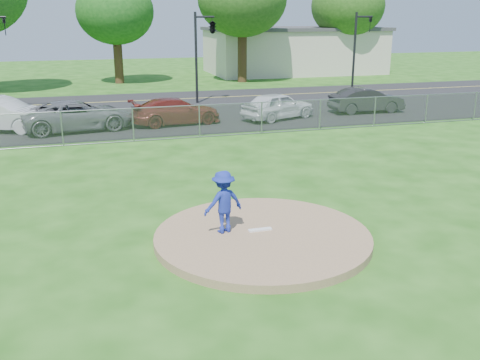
{
  "coord_description": "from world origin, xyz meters",
  "views": [
    {
      "loc": [
        -4.01,
        -11.67,
        5.41
      ],
      "look_at": [
        0.0,
        2.0,
        1.0
      ],
      "focal_mm": 40.0,
      "sensor_mm": 36.0,
      "label": 1
    }
  ],
  "objects_px": {
    "parked_car_gray": "(78,115)",
    "parked_car_charcoal": "(367,100)",
    "traffic_signal_right": "(358,46)",
    "pitcher": "(223,202)",
    "tree_center": "(114,1)",
    "traffic_cone": "(69,121)",
    "parked_car_white": "(0,114)",
    "traffic_signal_center": "(211,28)",
    "parked_car_darkred": "(176,111)",
    "commercial_building": "(294,50)",
    "parked_car_pearl": "(278,106)"
  },
  "relations": [
    {
      "from": "parked_car_pearl",
      "to": "commercial_building",
      "type": "bearing_deg",
      "value": -45.78
    },
    {
      "from": "parked_car_gray",
      "to": "traffic_cone",
      "type": "bearing_deg",
      "value": 32.49
    },
    {
      "from": "pitcher",
      "to": "traffic_signal_right",
      "type": "bearing_deg",
      "value": -138.32
    },
    {
      "from": "tree_center",
      "to": "traffic_signal_right",
      "type": "height_order",
      "value": "tree_center"
    },
    {
      "from": "pitcher",
      "to": "parked_car_charcoal",
      "type": "distance_m",
      "value": 19.91
    },
    {
      "from": "traffic_cone",
      "to": "parked_car_pearl",
      "type": "bearing_deg",
      "value": -2.3
    },
    {
      "from": "traffic_cone",
      "to": "parked_car_gray",
      "type": "bearing_deg",
      "value": -48.49
    },
    {
      "from": "traffic_signal_center",
      "to": "parked_car_charcoal",
      "type": "xyz_separation_m",
      "value": [
        7.7,
        -6.18,
        -3.9
      ]
    },
    {
      "from": "commercial_building",
      "to": "pitcher",
      "type": "bearing_deg",
      "value": -114.19
    },
    {
      "from": "parked_car_white",
      "to": "parked_car_darkred",
      "type": "xyz_separation_m",
      "value": [
        8.45,
        -0.71,
        -0.15
      ]
    },
    {
      "from": "traffic_signal_right",
      "to": "traffic_cone",
      "type": "relative_size",
      "value": 7.55
    },
    {
      "from": "pitcher",
      "to": "parked_car_white",
      "type": "distance_m",
      "value": 17.25
    },
    {
      "from": "pitcher",
      "to": "traffic_cone",
      "type": "xyz_separation_m",
      "value": [
        -3.87,
        15.34,
        -0.61
      ]
    },
    {
      "from": "tree_center",
      "to": "pitcher",
      "type": "xyz_separation_m",
      "value": [
        0.1,
        -33.61,
        -5.48
      ]
    },
    {
      "from": "traffic_signal_right",
      "to": "parked_car_charcoal",
      "type": "distance_m",
      "value": 7.2
    },
    {
      "from": "traffic_signal_right",
      "to": "parked_car_white",
      "type": "height_order",
      "value": "traffic_signal_right"
    },
    {
      "from": "parked_car_gray",
      "to": "parked_car_charcoal",
      "type": "height_order",
      "value": "parked_car_gray"
    },
    {
      "from": "commercial_building",
      "to": "parked_car_gray",
      "type": "distance_m",
      "value": 30.55
    },
    {
      "from": "traffic_cone",
      "to": "parked_car_darkred",
      "type": "xyz_separation_m",
      "value": [
        5.27,
        -0.3,
        0.3
      ]
    },
    {
      "from": "parked_car_darkred",
      "to": "parked_car_pearl",
      "type": "relative_size",
      "value": 1.09
    },
    {
      "from": "pitcher",
      "to": "parked_car_charcoal",
      "type": "xyz_separation_m",
      "value": [
        12.57,
        15.43,
        -0.28
      ]
    },
    {
      "from": "tree_center",
      "to": "parked_car_white",
      "type": "relative_size",
      "value": 1.98
    },
    {
      "from": "parked_car_pearl",
      "to": "traffic_signal_center",
      "type": "bearing_deg",
      "value": -4.97
    },
    {
      "from": "tree_center",
      "to": "parked_car_darkred",
      "type": "xyz_separation_m",
      "value": [
        1.5,
        -18.58,
        -5.79
      ]
    },
    {
      "from": "tree_center",
      "to": "parked_car_gray",
      "type": "relative_size",
      "value": 1.88
    },
    {
      "from": "traffic_signal_right",
      "to": "traffic_cone",
      "type": "distance_m",
      "value": 20.23
    },
    {
      "from": "parked_car_gray",
      "to": "parked_car_darkred",
      "type": "bearing_deg",
      "value": -96.82
    },
    {
      "from": "tree_center",
      "to": "traffic_signal_right",
      "type": "xyz_separation_m",
      "value": [
        15.24,
        -12.0,
        -3.11
      ]
    },
    {
      "from": "tree_center",
      "to": "parked_car_gray",
      "type": "bearing_deg",
      "value": -100.07
    },
    {
      "from": "commercial_building",
      "to": "traffic_signal_right",
      "type": "xyz_separation_m",
      "value": [
        -1.76,
        -16.0,
        1.2
      ]
    },
    {
      "from": "traffic_signal_right",
      "to": "parked_car_pearl",
      "type": "distance_m",
      "value": 10.92
    },
    {
      "from": "traffic_signal_right",
      "to": "parked_car_charcoal",
      "type": "bearing_deg",
      "value": -112.54
    },
    {
      "from": "parked_car_white",
      "to": "pitcher",
      "type": "bearing_deg",
      "value": -133.64
    },
    {
      "from": "traffic_signal_center",
      "to": "parked_car_charcoal",
      "type": "height_order",
      "value": "traffic_signal_center"
    },
    {
      "from": "commercial_building",
      "to": "parked_car_white",
      "type": "distance_m",
      "value": 32.46
    },
    {
      "from": "traffic_signal_center",
      "to": "parked_car_pearl",
      "type": "distance_m",
      "value": 8.02
    },
    {
      "from": "traffic_signal_center",
      "to": "pitcher",
      "type": "xyz_separation_m",
      "value": [
        -4.87,
        -21.61,
        -3.62
      ]
    },
    {
      "from": "traffic_signal_center",
      "to": "parked_car_pearl",
      "type": "relative_size",
      "value": 1.32
    },
    {
      "from": "traffic_signal_center",
      "to": "traffic_signal_right",
      "type": "xyz_separation_m",
      "value": [
        10.27,
        0.0,
        -1.25
      ]
    },
    {
      "from": "traffic_signal_right",
      "to": "parked_car_pearl",
      "type": "relative_size",
      "value": 1.32
    },
    {
      "from": "tree_center",
      "to": "parked_car_white",
      "type": "xyz_separation_m",
      "value": [
        -6.95,
        -17.87,
        -5.64
      ]
    },
    {
      "from": "tree_center",
      "to": "traffic_signal_right",
      "type": "relative_size",
      "value": 1.76
    },
    {
      "from": "traffic_signal_right",
      "to": "pitcher",
      "type": "height_order",
      "value": "traffic_signal_right"
    },
    {
      "from": "commercial_building",
      "to": "tree_center",
      "type": "bearing_deg",
      "value": -166.76
    },
    {
      "from": "tree_center",
      "to": "parked_car_charcoal",
      "type": "height_order",
      "value": "tree_center"
    },
    {
      "from": "traffic_cone",
      "to": "parked_car_gray",
      "type": "distance_m",
      "value": 0.75
    },
    {
      "from": "traffic_signal_right",
      "to": "parked_car_charcoal",
      "type": "height_order",
      "value": "traffic_signal_right"
    },
    {
      "from": "parked_car_pearl",
      "to": "parked_car_gray",
      "type": "bearing_deg",
      "value": 68.23
    },
    {
      "from": "commercial_building",
      "to": "parked_car_charcoal",
      "type": "bearing_deg",
      "value": -101.04
    },
    {
      "from": "pitcher",
      "to": "parked_car_darkred",
      "type": "distance_m",
      "value": 15.11
    }
  ]
}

